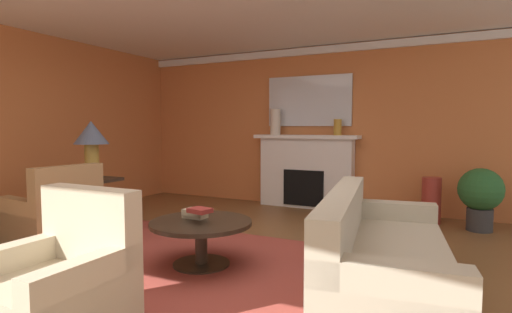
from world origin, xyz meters
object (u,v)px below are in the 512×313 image
(armchair_facing_fireplace, at_px, (57,293))
(potted_plant, at_px, (481,194))
(fireplace, at_px, (306,173))
(table_lamp, at_px, (91,138))
(armchair_near_window, at_px, (54,221))
(vase_tall_corner, at_px, (431,200))
(vase_mantel_right, at_px, (338,127))
(coffee_table, at_px, (201,232))
(vase_mantel_left, at_px, (275,122))
(mantel_mirror, at_px, (309,101))
(sofa, at_px, (381,263))
(side_table, at_px, (93,201))

(armchair_facing_fireplace, distance_m, potted_plant, 5.04)
(fireplace, height_order, table_lamp, table_lamp)
(armchair_near_window, bearing_deg, vase_tall_corner, 39.77)
(table_lamp, bearing_deg, vase_tall_corner, 31.83)
(vase_tall_corner, bearing_deg, vase_mantel_right, 170.11)
(fireplace, xyz_separation_m, coffee_table, (0.04, -3.23, -0.25))
(armchair_facing_fireplace, xyz_separation_m, vase_mantel_left, (-0.55, 4.75, 1.16))
(mantel_mirror, xyz_separation_m, table_lamp, (-1.97, -2.88, -0.59))
(fireplace, bearing_deg, vase_mantel_right, -5.16)
(fireplace, relative_size, vase_mantel_left, 4.04)
(mantel_mirror, distance_m, coffee_table, 3.67)
(armchair_near_window, height_order, vase_mantel_left, vase_mantel_left)
(sofa, relative_size, coffee_table, 2.20)
(vase_mantel_left, bearing_deg, armchair_near_window, -110.26)
(vase_mantel_left, relative_size, potted_plant, 0.54)
(fireplace, distance_m, mantel_mirror, 1.24)
(mantel_mirror, height_order, side_table, mantel_mirror)
(table_lamp, xyz_separation_m, vase_mantel_left, (1.42, 2.71, 0.24))
(fireplace, distance_m, vase_tall_corner, 2.02)
(armchair_facing_fireplace, bearing_deg, mantel_mirror, 89.96)
(armchair_near_window, relative_size, side_table, 1.36)
(fireplace, xyz_separation_m, table_lamp, (-1.97, -2.76, 0.64))
(fireplace, height_order, vase_mantel_right, vase_mantel_right)
(sofa, distance_m, potted_plant, 2.91)
(armchair_facing_fireplace, height_order, coffee_table, armchair_facing_fireplace)
(mantel_mirror, bearing_deg, sofa, -62.53)
(coffee_table, xyz_separation_m, table_lamp, (-2.02, 0.48, 0.89))
(coffee_table, distance_m, side_table, 2.07)
(coffee_table, distance_m, vase_mantel_left, 3.43)
(coffee_table, bearing_deg, vase_tall_corner, 56.53)
(vase_mantel_right, relative_size, vase_tall_corner, 0.39)
(mantel_mirror, relative_size, coffee_table, 1.47)
(sofa, distance_m, coffee_table, 1.71)
(armchair_facing_fireplace, relative_size, coffee_table, 0.95)
(fireplace, height_order, mantel_mirror, mantel_mirror)
(fireplace, distance_m, table_lamp, 3.45)
(vase_mantel_right, bearing_deg, side_table, -133.00)
(sofa, bearing_deg, vase_mantel_right, 110.61)
(potted_plant, bearing_deg, mantel_mirror, 166.99)
(table_lamp, bearing_deg, armchair_near_window, -76.64)
(side_table, relative_size, vase_mantel_right, 2.69)
(mantel_mirror, bearing_deg, vase_tall_corner, -11.95)
(armchair_near_window, xyz_separation_m, armchair_facing_fireplace, (1.80, -1.34, 0.00))
(vase_mantel_left, relative_size, vase_tall_corner, 0.68)
(vase_mantel_left, distance_m, vase_tall_corner, 2.79)
(vase_tall_corner, bearing_deg, coffee_table, -123.47)
(side_table, xyz_separation_m, table_lamp, (0.00, 0.00, 0.82))
(potted_plant, bearing_deg, vase_mantel_right, 168.14)
(vase_mantel_right, height_order, potted_plant, vase_mantel_right)
(armchair_facing_fireplace, distance_m, table_lamp, 2.98)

